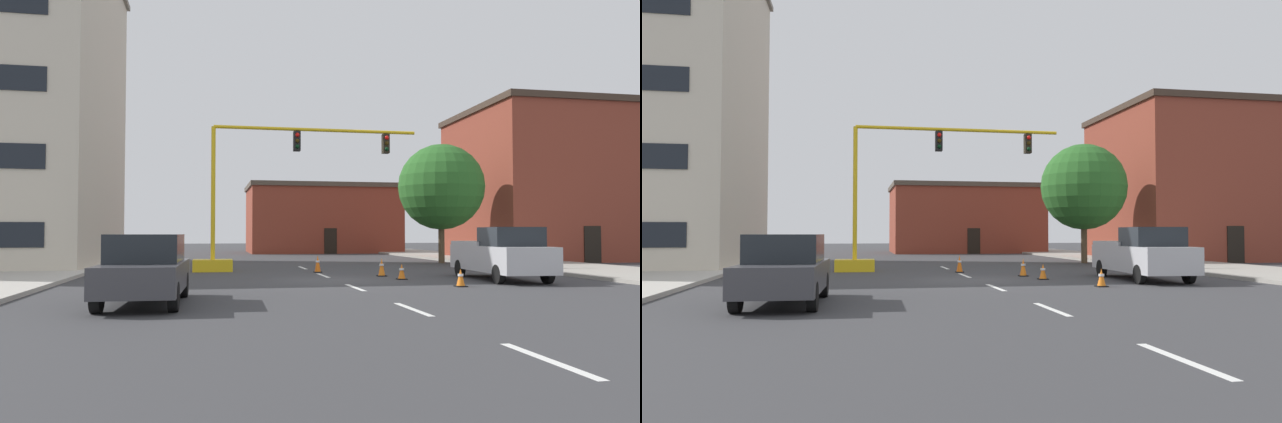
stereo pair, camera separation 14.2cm
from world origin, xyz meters
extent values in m
plane|color=#38383A|center=(0.00, 0.00, 0.00)|extent=(160.00, 160.00, 0.00)
cube|color=#B2ADA3|center=(-12.74, 8.00, 0.07)|extent=(6.00, 56.00, 0.14)
cube|color=#9E998E|center=(12.74, 8.00, 0.07)|extent=(6.00, 56.00, 0.14)
cube|color=silver|center=(0.00, -14.00, 0.00)|extent=(0.16, 2.40, 0.01)
cube|color=silver|center=(0.00, -8.50, 0.00)|extent=(0.16, 2.40, 0.01)
cube|color=silver|center=(0.00, -3.00, 0.00)|extent=(0.16, 2.40, 0.01)
cube|color=silver|center=(0.00, 2.50, 0.00)|extent=(0.16, 2.40, 0.01)
cube|color=silver|center=(0.00, 8.00, 0.00)|extent=(0.16, 2.40, 0.01)
cube|color=brown|center=(5.47, 31.82, 2.90)|extent=(13.35, 8.90, 5.81)
cube|color=#4C4238|center=(5.47, 31.82, 6.01)|extent=(13.65, 9.20, 0.40)
cube|color=black|center=(5.47, 27.33, 1.10)|extent=(1.10, 0.06, 2.20)
cube|color=brown|center=(17.69, 14.92, 4.89)|extent=(10.14, 10.66, 9.78)
cube|color=#3D2D23|center=(17.69, 14.92, 9.98)|extent=(10.44, 10.96, 0.40)
cube|color=black|center=(17.69, 9.56, 1.10)|extent=(1.10, 0.06, 2.20)
cube|color=yellow|center=(-4.53, 5.99, 0.28)|extent=(1.80, 1.20, 0.55)
cylinder|color=yellow|center=(-4.53, 5.99, 3.65)|extent=(0.20, 0.20, 6.20)
cylinder|color=yellow|center=(0.39, 5.99, 6.75)|extent=(9.83, 0.16, 0.16)
cube|color=black|center=(-0.60, 5.99, 6.18)|extent=(0.32, 0.36, 0.95)
sphere|color=red|center=(-0.60, 5.80, 6.45)|extent=(0.20, 0.20, 0.20)
sphere|color=#38280A|center=(-0.60, 5.80, 6.17)|extent=(0.20, 0.20, 0.20)
sphere|color=black|center=(-0.60, 5.80, 5.89)|extent=(0.20, 0.20, 0.20)
cube|color=black|center=(3.82, 5.99, 6.18)|extent=(0.32, 0.36, 0.95)
sphere|color=red|center=(3.82, 5.80, 6.45)|extent=(0.20, 0.20, 0.20)
sphere|color=#38280A|center=(3.82, 5.80, 6.17)|extent=(0.20, 0.20, 0.20)
sphere|color=black|center=(3.82, 5.80, 5.89)|extent=(0.20, 0.20, 0.20)
cylinder|color=brown|center=(8.87, 11.23, 1.31)|extent=(0.36, 0.36, 2.61)
sphere|color=#286023|center=(8.87, 11.23, 4.53)|extent=(5.11, 5.11, 5.11)
cube|color=#BCBCC1|center=(6.21, -0.93, 0.81)|extent=(2.32, 5.51, 0.95)
cube|color=#1E2328|center=(6.16, -1.82, 1.64)|extent=(1.94, 1.91, 0.70)
cube|color=#BCBCC1|center=(6.28, 0.26, 1.37)|extent=(2.16, 2.92, 0.16)
cylinder|color=black|center=(7.00, -2.81, 0.34)|extent=(0.26, 0.69, 0.68)
cylinder|color=black|center=(5.20, -2.71, 0.34)|extent=(0.26, 0.69, 0.68)
cylinder|color=black|center=(7.22, 0.85, 0.34)|extent=(0.26, 0.69, 0.68)
cylinder|color=black|center=(5.42, 0.96, 0.34)|extent=(0.26, 0.69, 0.68)
cube|color=#3D3D42|center=(-6.22, -6.41, 0.69)|extent=(1.98, 4.55, 0.70)
cube|color=#1E2328|center=(-6.22, -6.31, 1.39)|extent=(1.77, 2.35, 0.70)
cylinder|color=black|center=(-7.00, -4.85, 0.34)|extent=(0.24, 0.69, 0.68)
cylinder|color=black|center=(-5.35, -4.90, 0.34)|extent=(0.24, 0.69, 0.68)
cylinder|color=black|center=(-7.09, -7.91, 0.34)|extent=(0.24, 0.69, 0.68)
cylinder|color=black|center=(-5.44, -7.96, 0.34)|extent=(0.24, 0.69, 0.68)
cube|color=black|center=(2.29, 1.64, 0.02)|extent=(0.36, 0.36, 0.04)
cone|color=orange|center=(2.29, 1.64, 0.39)|extent=(0.28, 0.28, 0.70)
cylinder|color=white|center=(2.29, 1.64, 0.48)|extent=(0.19, 0.19, 0.08)
cube|color=black|center=(2.56, -0.12, 0.02)|extent=(0.36, 0.36, 0.04)
cone|color=orange|center=(2.56, -0.12, 0.32)|extent=(0.28, 0.28, 0.57)
cylinder|color=white|center=(2.56, -0.12, 0.39)|extent=(0.19, 0.19, 0.08)
cube|color=black|center=(0.13, 4.43, 0.02)|extent=(0.36, 0.36, 0.04)
cone|color=orange|center=(0.13, 4.43, 0.41)|extent=(0.28, 0.28, 0.74)
cylinder|color=white|center=(0.13, 4.43, 0.50)|extent=(0.19, 0.19, 0.08)
cube|color=black|center=(3.50, -3.36, 0.02)|extent=(0.36, 0.36, 0.04)
cone|color=orange|center=(3.50, -3.36, 0.32)|extent=(0.28, 0.28, 0.56)
cylinder|color=white|center=(3.50, -3.36, 0.39)|extent=(0.19, 0.19, 0.08)
camera|label=1|loc=(-4.64, -21.47, 1.77)|focal=32.72mm
camera|label=2|loc=(-4.50, -21.50, 1.77)|focal=32.72mm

